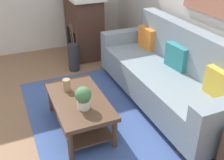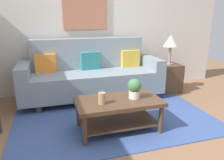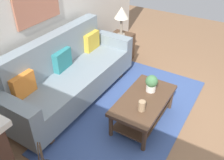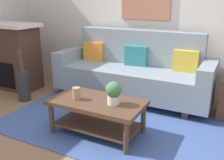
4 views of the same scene
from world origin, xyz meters
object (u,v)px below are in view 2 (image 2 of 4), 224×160
framed_painting (85,10)px  throw_pillow_mustard (130,59)px  side_table (168,78)px  throw_pillow_teal (90,61)px  tabletop_vase (102,98)px  couch (92,75)px  throw_pillow_orange (45,63)px  potted_plant_tabletop (134,88)px  coffee_table (118,108)px  table_lamp (171,42)px

framed_painting → throw_pillow_mustard: bearing=-23.2°
throw_pillow_mustard → side_table: size_ratio=0.64×
throw_pillow_teal → tabletop_vase: 1.50m
couch → throw_pillow_mustard: bearing=8.9°
side_table → throw_pillow_orange: bearing=175.3°
potted_plant_tabletop → framed_painting: size_ratio=0.31×
framed_painting → throw_pillow_teal: bearing=-90.0°
throw_pillow_mustard → potted_plant_tabletop: throw_pillow_mustard is taller
throw_pillow_mustard → tabletop_vase: 1.76m
coffee_table → table_lamp: 2.01m
throw_pillow_mustard → coffee_table: bearing=-116.8°
throw_pillow_mustard → coffee_table: 1.61m
throw_pillow_orange → table_lamp: table_lamp is taller
tabletop_vase → table_lamp: 2.18m
throw_pillow_orange → framed_painting: bearing=23.2°
throw_pillow_teal → table_lamp: table_lamp is taller
throw_pillow_mustard → potted_plant_tabletop: (-0.49, -1.41, -0.11)m
throw_pillow_orange → throw_pillow_mustard: same height
couch → tabletop_vase: bearing=-96.4°
throw_pillow_mustard → potted_plant_tabletop: bearing=-109.3°
side_table → couch: bearing=177.4°
potted_plant_tabletop → table_lamp: bearing=44.3°
couch → throw_pillow_orange: size_ratio=6.92×
couch → tabletop_vase: couch is taller
coffee_table → framed_painting: (-0.09, 1.74, 1.26)m
tabletop_vase → potted_plant_tabletop: size_ratio=0.55×
throw_pillow_teal → framed_painting: framed_painting is taller
tabletop_vase → table_lamp: (1.70, 1.28, 0.49)m
throw_pillow_teal → throw_pillow_mustard: bearing=0.0°
tabletop_vase → side_table: size_ratio=0.26×
side_table → table_lamp: size_ratio=0.98×
coffee_table → tabletop_vase: (-0.24, -0.07, 0.19)m
throw_pillow_teal → table_lamp: bearing=-7.2°
potted_plant_tabletop → side_table: size_ratio=0.47×
table_lamp → framed_painting: size_ratio=0.68×
throw_pillow_teal → potted_plant_tabletop: (0.30, -1.41, -0.11)m
couch → framed_painting: bearing=90.0°
couch → throw_pillow_teal: (-0.00, 0.12, 0.25)m
throw_pillow_orange → potted_plant_tabletop: throw_pillow_orange is taller
couch → table_lamp: 1.65m
couch → side_table: 1.55m
coffee_table → tabletop_vase: bearing=-162.8°
throw_pillow_mustard → side_table: 0.87m
throw_pillow_mustard → throw_pillow_teal: bearing=180.0°
table_lamp → throw_pillow_orange: bearing=175.3°
couch → tabletop_vase: 1.36m
couch → framed_painting: (0.00, 0.46, 1.15)m
throw_pillow_orange → throw_pillow_mustard: 1.59m
coffee_table → potted_plant_tabletop: (0.22, -0.00, 0.26)m
side_table → framed_painting: 2.09m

